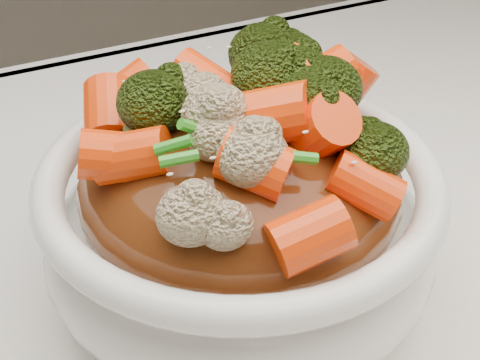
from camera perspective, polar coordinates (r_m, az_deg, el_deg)
name	(u,v)px	position (r m, az deg, el deg)	size (l,w,h in m)	color
tablecloth	(321,314)	(0.49, 6.33, -10.31)	(1.20, 0.80, 0.04)	white
bowl	(240,228)	(0.45, 0.00, -3.72)	(0.24, 0.24, 0.09)	white
sauce_base	(240,185)	(0.43, 0.00, -0.36)	(0.19, 0.19, 0.10)	#5F2B10
carrots	(240,80)	(0.39, 0.00, 7.78)	(0.19, 0.19, 0.06)	#FF4208
broccoli	(240,82)	(0.39, 0.00, 7.64)	(0.19, 0.19, 0.05)	black
cauliflower	(240,85)	(0.40, 0.00, 7.35)	(0.19, 0.19, 0.04)	#CFB88D
scallions	(240,78)	(0.39, 0.00, 7.92)	(0.14, 0.14, 0.02)	#319422
sesame_seeds	(240,78)	(0.39, 0.00, 7.92)	(0.17, 0.17, 0.01)	beige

